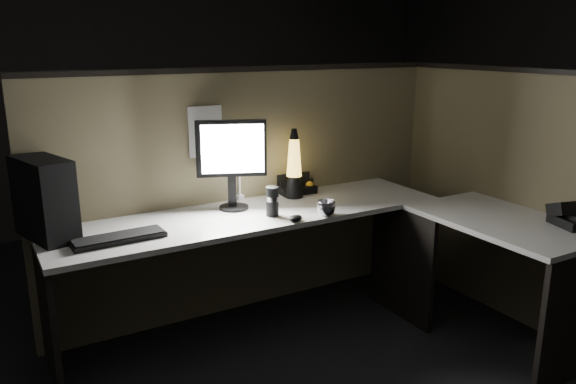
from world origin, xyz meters
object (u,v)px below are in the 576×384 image
keyboard (119,238)px  lava_lamp (294,169)px  desk_phone (575,215)px  pc_tower (44,198)px  monitor (232,156)px

keyboard → lava_lamp: size_ratio=1.04×
keyboard → desk_phone: 2.37m
pc_tower → monitor: (1.01, 0.01, 0.11)m
keyboard → lava_lamp: 1.19m
keyboard → desk_phone: size_ratio=1.62×
monitor → desk_phone: (1.45, -1.19, -0.26)m
monitor → lava_lamp: monitor is taller
monitor → desk_phone: bearing=-17.5°
lava_lamp → desk_phone: lava_lamp is taller
pc_tower → desk_phone: 2.73m
pc_tower → lava_lamp: size_ratio=0.94×
lava_lamp → desk_phone: 1.59m
keyboard → pc_tower: bearing=140.7°
lava_lamp → pc_tower: bearing=-178.6°
pc_tower → monitor: monitor is taller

